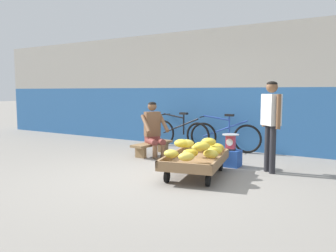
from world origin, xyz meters
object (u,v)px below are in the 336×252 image
(low_bench, at_px, (152,146))
(vendor_seated, at_px, (154,129))
(customer_adult, at_px, (271,116))
(weighing_scale, at_px, (231,142))
(banana_cart, at_px, (196,162))
(bicycle_near_left, at_px, (180,133))
(bicycle_far_left, at_px, (225,136))
(plastic_crate, at_px, (230,158))

(low_bench, xyz_separation_m, vendor_seated, (0.07, -0.05, 0.37))
(low_bench, relative_size, customer_adult, 0.73)
(weighing_scale, bearing_deg, vendor_seated, 176.15)
(banana_cart, relative_size, customer_adult, 1.04)
(bicycle_near_left, relative_size, bicycle_far_left, 1.00)
(bicycle_near_left, xyz_separation_m, bicycle_far_left, (1.15, 0.02, 0.00))
(vendor_seated, bearing_deg, bicycle_far_left, 49.62)
(weighing_scale, xyz_separation_m, bicycle_far_left, (-0.68, 1.39, -0.10))
(plastic_crate, bearing_deg, banana_cart, -102.04)
(weighing_scale, bearing_deg, bicycle_near_left, 143.22)
(low_bench, bearing_deg, bicycle_near_left, 89.91)
(plastic_crate, bearing_deg, weighing_scale, -90.00)
(weighing_scale, relative_size, bicycle_near_left, 0.18)
(plastic_crate, xyz_separation_m, bicycle_near_left, (-1.83, 1.37, 0.20))
(low_bench, xyz_separation_m, customer_adult, (2.57, -0.26, 0.75))
(low_bench, height_order, customer_adult, customer_adult)
(low_bench, height_order, bicycle_near_left, bicycle_near_left)
(vendor_seated, relative_size, plastic_crate, 3.17)
(weighing_scale, relative_size, bicycle_far_left, 0.18)
(banana_cart, relative_size, bicycle_far_left, 0.96)
(bicycle_far_left, bearing_deg, low_bench, -133.38)
(low_bench, relative_size, plastic_crate, 3.11)
(low_bench, xyz_separation_m, plastic_crate, (1.83, -0.17, -0.05))
(bicycle_near_left, height_order, bicycle_far_left, same)
(banana_cart, distance_m, bicycle_near_left, 2.85)
(banana_cart, xyz_separation_m, customer_adult, (0.94, 0.89, 0.71))
(banana_cart, relative_size, vendor_seated, 1.39)
(weighing_scale, bearing_deg, plastic_crate, 90.00)
(banana_cart, bearing_deg, vendor_seated, 144.88)
(low_bench, xyz_separation_m, bicycle_near_left, (0.00, 1.20, 0.15))
(customer_adult, bearing_deg, low_bench, 174.27)
(vendor_seated, bearing_deg, banana_cart, -35.12)
(banana_cart, xyz_separation_m, weighing_scale, (0.21, 0.97, 0.21))
(weighing_scale, relative_size, customer_adult, 0.20)
(bicycle_near_left, bearing_deg, customer_adult, -29.58)
(banana_cart, xyz_separation_m, bicycle_near_left, (-1.62, 2.34, 0.11))
(banana_cart, bearing_deg, weighing_scale, 77.94)
(vendor_seated, relative_size, weighing_scale, 3.80)
(banana_cart, bearing_deg, low_bench, 144.87)
(banana_cart, relative_size, low_bench, 1.42)
(vendor_seated, xyz_separation_m, bicycle_near_left, (-0.07, 1.25, -0.21))
(weighing_scale, height_order, bicycle_near_left, bicycle_near_left)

